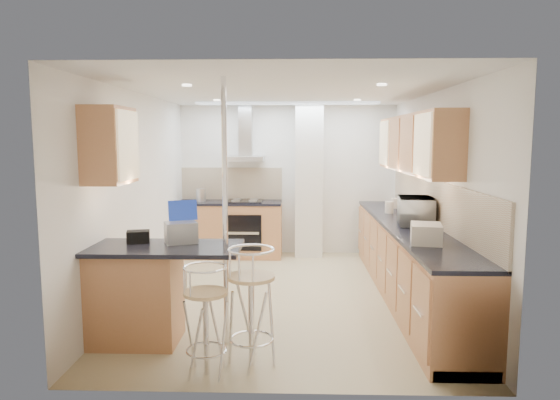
{
  "coord_description": "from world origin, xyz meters",
  "views": [
    {
      "loc": [
        0.11,
        -6.01,
        1.94
      ],
      "look_at": [
        -0.07,
        0.2,
        1.18
      ],
      "focal_mm": 32.0,
      "sensor_mm": 36.0,
      "label": 1
    }
  ],
  "objects_px": {
    "laptop": "(181,232)",
    "bar_stool_near": "(206,320)",
    "bread_bin": "(426,234)",
    "microwave": "(416,211)",
    "bar_stool_end": "(251,307)"
  },
  "relations": [
    {
      "from": "laptop",
      "to": "bar_stool_near",
      "type": "relative_size",
      "value": 0.32
    },
    {
      "from": "laptop",
      "to": "bread_bin",
      "type": "distance_m",
      "value": 2.4
    },
    {
      "from": "microwave",
      "to": "bar_stool_end",
      "type": "relative_size",
      "value": 0.58
    },
    {
      "from": "bar_stool_end",
      "to": "bread_bin",
      "type": "relative_size",
      "value": 2.85
    },
    {
      "from": "laptop",
      "to": "microwave",
      "type": "bearing_deg",
      "value": 2.86
    },
    {
      "from": "microwave",
      "to": "laptop",
      "type": "height_order",
      "value": "microwave"
    },
    {
      "from": "bar_stool_near",
      "to": "bread_bin",
      "type": "xyz_separation_m",
      "value": [
        2.02,
        0.95,
        0.55
      ]
    },
    {
      "from": "bar_stool_near",
      "to": "bar_stool_end",
      "type": "bearing_deg",
      "value": 4.62
    },
    {
      "from": "microwave",
      "to": "laptop",
      "type": "relative_size",
      "value": 2.02
    },
    {
      "from": "bar_stool_end",
      "to": "bread_bin",
      "type": "xyz_separation_m",
      "value": [
        1.66,
        0.77,
        0.5
      ]
    },
    {
      "from": "bar_stool_near",
      "to": "laptop",
      "type": "bearing_deg",
      "value": 92.74
    },
    {
      "from": "microwave",
      "to": "laptop",
      "type": "distance_m",
      "value": 2.82
    },
    {
      "from": "bar_stool_near",
      "to": "bread_bin",
      "type": "bearing_deg",
      "value": 2.86
    },
    {
      "from": "bar_stool_near",
      "to": "bar_stool_end",
      "type": "relative_size",
      "value": 0.89
    },
    {
      "from": "microwave",
      "to": "bar_stool_end",
      "type": "bearing_deg",
      "value": 142.93
    }
  ]
}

